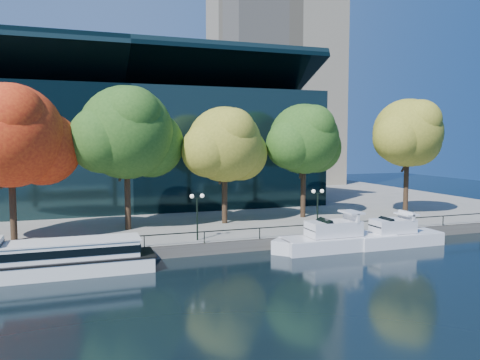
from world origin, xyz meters
name	(u,v)px	position (x,y,z in m)	size (l,w,h in m)	color
ground	(215,264)	(0.00, 0.00, 0.00)	(160.00, 160.00, 0.00)	black
promenade	(149,201)	(0.00, 36.38, 0.50)	(90.00, 67.08, 1.00)	slate
railing	(204,232)	(0.00, 3.25, 1.94)	(88.20, 0.08, 0.99)	black
convention_building	(123,148)	(-4.00, 31.79, 8.51)	(50.00, 24.57, 21.43)	black
office_tower	(273,24)	(28.00, 55.00, 33.02)	(22.50, 22.50, 65.90)	gray
tour_boat	(48,258)	(-12.06, 0.94, 1.25)	(15.47, 3.45, 2.93)	white
cruiser_near	(334,238)	(11.16, 1.11, 1.04)	(11.55, 2.97, 3.35)	silver
cruiser_far	(393,235)	(17.10, 0.82, 1.00)	(9.60, 2.66, 3.14)	silver
tree_1	(12,138)	(-15.08, 9.39, 9.83)	(11.06, 9.07, 13.45)	black
tree_2	(128,135)	(-5.28, 11.38, 10.15)	(11.12, 9.12, 13.80)	black
tree_3	(226,146)	(4.56, 11.66, 9.01)	(9.70, 7.95, 12.05)	black
tree_4	(305,141)	(13.99, 12.40, 9.57)	(9.69, 7.95, 12.62)	black
tree_5	(409,135)	(26.03, 10.12, 10.26)	(9.74, 7.99, 13.33)	black
lamp_1	(197,206)	(-0.29, 4.50, 3.98)	(1.26, 0.36, 4.03)	black
lamp_2	(318,200)	(11.34, 4.50, 3.98)	(1.26, 0.36, 4.03)	black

